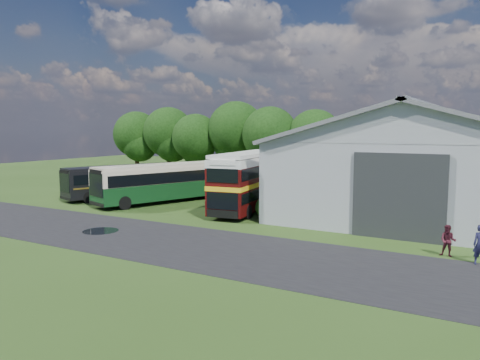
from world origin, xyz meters
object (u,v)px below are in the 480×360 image
Objects in this scene: storage_shed at (431,157)px; bus_green_single at (162,182)px; visitor_b at (448,241)px; bus_dark_single at (123,180)px; bus_maroon_double at (250,181)px.

storage_shed is 2.02× the size of bus_green_single.
bus_dark_single is at bearing 171.02° from visitor_b.
bus_maroon_double is 0.99× the size of bus_dark_single.
bus_maroon_double is at bearing 19.22° from bus_dark_single.
bus_maroon_double is at bearing 22.25° from bus_green_single.
bus_dark_single is (-25.55, -7.62, -2.58)m from storage_shed.
visitor_b is at bearing -78.53° from storage_shed.
storage_shed is 14.40m from bus_maroon_double.
bus_dark_single is 29.32m from visitor_b.
bus_green_single reaches higher than bus_dark_single.
bus_dark_single reaches higher than visitor_b.
visitor_b is (23.42, -6.45, -0.97)m from bus_green_single.
visitor_b is (2.94, -14.51, -3.37)m from storage_shed.
storage_shed reaches higher than visitor_b.
storage_shed is at bearing 106.09° from visitor_b.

